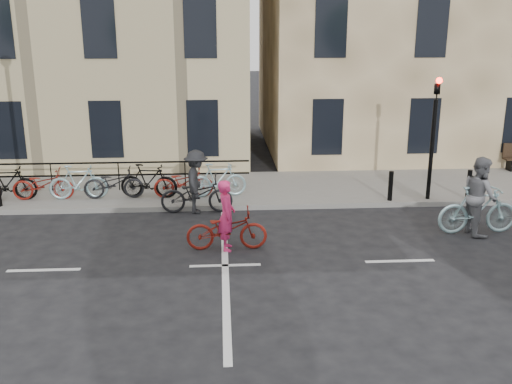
{
  "coord_description": "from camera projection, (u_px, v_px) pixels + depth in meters",
  "views": [
    {
      "loc": [
        -0.06,
        -11.86,
        5.15
      ],
      "look_at": [
        0.83,
        2.12,
        1.1
      ],
      "focal_mm": 40.0,
      "sensor_mm": 36.0,
      "label": 1
    }
  ],
  "objects": [
    {
      "name": "sidewalk",
      "position": [
        98.0,
        192.0,
        18.29
      ],
      "size": [
        46.0,
        4.0,
        0.15
      ],
      "primitive_type": "cube",
      "color": "slate",
      "rests_on": "ground"
    },
    {
      "name": "building_east",
      "position": [
        432.0,
        3.0,
        24.11
      ],
      "size": [
        14.0,
        10.0,
        12.0
      ],
      "primitive_type": "cube",
      "color": "#98835C",
      "rests_on": "sidewalk"
    },
    {
      "name": "bollard_east",
      "position": [
        391.0,
        186.0,
        17.02
      ],
      "size": [
        0.14,
        0.14,
        0.9
      ],
      "primitive_type": "cylinder",
      "color": "black",
      "rests_on": "sidewalk"
    },
    {
      "name": "cyclist_dark",
      "position": [
        196.0,
        188.0,
        16.3
      ],
      "size": [
        2.07,
        1.19,
        1.84
      ],
      "rotation": [
        0.0,
        0.0,
        1.56
      ],
      "color": "black",
      "rests_on": "ground"
    },
    {
      "name": "traffic_light",
      "position": [
        434.0,
        123.0,
        16.66
      ],
      "size": [
        0.18,
        0.3,
        3.9
      ],
      "color": "black",
      "rests_on": "sidewalk"
    },
    {
      "name": "bollard_west",
      "position": [
        469.0,
        184.0,
        17.17
      ],
      "size": [
        0.14,
        0.14,
        0.9
      ],
      "primitive_type": "cylinder",
      "color": "black",
      "rests_on": "sidewalk"
    },
    {
      "name": "cyclist_pink",
      "position": [
        227.0,
        226.0,
        13.6
      ],
      "size": [
        1.94,
        0.69,
        1.72
      ],
      "rotation": [
        0.0,
        0.0,
        1.58
      ],
      "color": "maroon",
      "rests_on": "ground"
    },
    {
      "name": "parked_bikes",
      "position": [
        95.0,
        182.0,
        17.22
      ],
      "size": [
        9.35,
        1.23,
        1.05
      ],
      "color": "black",
      "rests_on": "sidewalk"
    },
    {
      "name": "ground",
      "position": [
        225.0,
        266.0,
        12.81
      ],
      "size": [
        120.0,
        120.0,
        0.0
      ],
      "primitive_type": "plane",
      "color": "black",
      "rests_on": "ground"
    },
    {
      "name": "cyclist_grey",
      "position": [
        479.0,
        203.0,
        14.61
      ],
      "size": [
        2.11,
        1.0,
        2.03
      ],
      "rotation": [
        0.0,
        0.0,
        1.59
      ],
      "color": "#95BCC3",
      "rests_on": "ground"
    }
  ]
}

